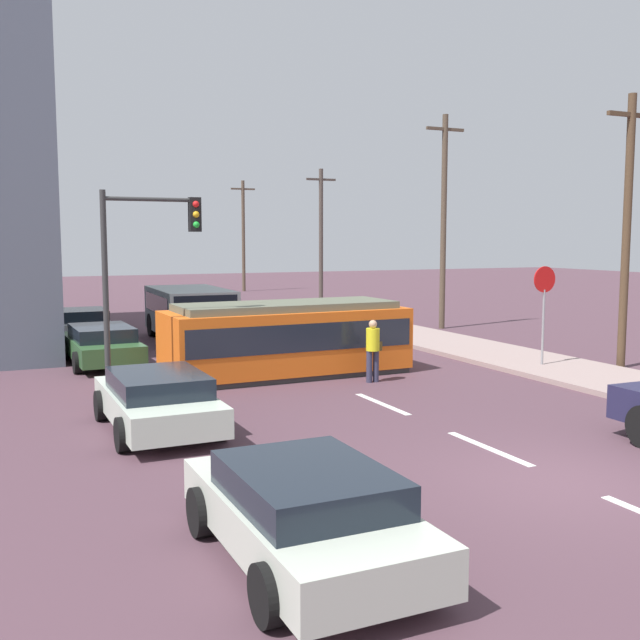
# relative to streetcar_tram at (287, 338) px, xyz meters

# --- Properties ---
(ground_plane) EXTENTS (120.00, 120.00, 0.00)m
(ground_plane) POSITION_rel_streetcar_tram_xyz_m (0.65, -0.35, -1.06)
(ground_plane) COLOR #513641
(sidewalk_curb_right) EXTENTS (3.20, 36.00, 0.14)m
(sidewalk_curb_right) POSITION_rel_streetcar_tram_xyz_m (7.45, -4.35, -0.99)
(sidewalk_curb_right) COLOR gray
(sidewalk_curb_right) RESTS_ON ground
(lane_stripe_1) EXTENTS (0.16, 2.40, 0.01)m
(lane_stripe_1) POSITION_rel_streetcar_tram_xyz_m (0.65, -8.35, -1.06)
(lane_stripe_1) COLOR silver
(lane_stripe_1) RESTS_ON ground
(lane_stripe_2) EXTENTS (0.16, 2.40, 0.01)m
(lane_stripe_2) POSITION_rel_streetcar_tram_xyz_m (0.65, -4.35, -1.06)
(lane_stripe_2) COLOR silver
(lane_stripe_2) RESTS_ON ground
(lane_stripe_3) EXTENTS (0.16, 2.40, 0.01)m
(lane_stripe_3) POSITION_rel_streetcar_tram_xyz_m (0.65, 6.00, -1.06)
(lane_stripe_3) COLOR silver
(lane_stripe_3) RESTS_ON ground
(lane_stripe_4) EXTENTS (0.16, 2.40, 0.01)m
(lane_stripe_4) POSITION_rel_streetcar_tram_xyz_m (0.65, 12.00, -1.06)
(lane_stripe_4) COLOR silver
(lane_stripe_4) RESTS_ON ground
(streetcar_tram) EXTENTS (6.82, 2.69, 2.05)m
(streetcar_tram) POSITION_rel_streetcar_tram_xyz_m (0.00, 0.00, 0.00)
(streetcar_tram) COLOR orange
(streetcar_tram) RESTS_ON ground
(city_bus) EXTENTS (2.64, 5.07, 1.95)m
(city_bus) POSITION_rel_streetcar_tram_xyz_m (-0.64, 8.26, 0.04)
(city_bus) COLOR #A9B7B5
(city_bus) RESTS_ON ground
(pedestrian_crossing) EXTENTS (0.51, 0.36, 1.67)m
(pedestrian_crossing) POSITION_rel_streetcar_tram_xyz_m (1.71, -1.92, -0.12)
(pedestrian_crossing) COLOR #33334B
(pedestrian_crossing) RESTS_ON ground
(parked_sedan_near) EXTENTS (2.05, 4.10, 1.19)m
(parked_sedan_near) POSITION_rel_streetcar_tram_xyz_m (-4.29, -11.35, -0.44)
(parked_sedan_near) COLOR beige
(parked_sedan_near) RESTS_ON ground
(parked_sedan_mid) EXTENTS (2.07, 4.29, 1.19)m
(parked_sedan_mid) POSITION_rel_streetcar_tram_xyz_m (-4.59, -4.58, -0.44)
(parked_sedan_mid) COLOR silver
(parked_sedan_mid) RESTS_ON ground
(parked_sedan_far) EXTENTS (2.12, 4.65, 1.19)m
(parked_sedan_far) POSITION_rel_streetcar_tram_xyz_m (-4.48, 3.96, -0.44)
(parked_sedan_far) COLOR #315A2F
(parked_sedan_far) RESTS_ON ground
(parked_sedan_furthest) EXTENTS (2.00, 4.02, 1.19)m
(parked_sedan_furthest) POSITION_rel_streetcar_tram_xyz_m (-4.36, 9.78, -0.44)
(parked_sedan_furthest) COLOR silver
(parked_sedan_furthest) RESTS_ON ground
(stop_sign) EXTENTS (0.76, 0.07, 2.88)m
(stop_sign) POSITION_rel_streetcar_tram_xyz_m (7.20, -2.20, 1.13)
(stop_sign) COLOR gray
(stop_sign) RESTS_ON sidewalk_curb_right
(traffic_light_mast) EXTENTS (2.40, 0.33, 4.96)m
(traffic_light_mast) POSITION_rel_streetcar_tram_xyz_m (-4.10, -1.06, 2.39)
(traffic_light_mast) COLOR #333333
(traffic_light_mast) RESTS_ON ground
(utility_pole_near) EXTENTS (1.80, 0.24, 7.94)m
(utility_pole_near) POSITION_rel_streetcar_tram_xyz_m (9.48, -3.00, 3.09)
(utility_pole_near) COLOR #4F3A27
(utility_pole_near) RESTS_ON ground
(utility_pole_mid) EXTENTS (1.80, 0.24, 8.94)m
(utility_pole_mid) POSITION_rel_streetcar_tram_xyz_m (10.05, 7.36, 3.59)
(utility_pole_mid) COLOR brown
(utility_pole_mid) RESTS_ON ground
(utility_pole_far) EXTENTS (1.80, 0.24, 7.76)m
(utility_pole_far) POSITION_rel_streetcar_tram_xyz_m (9.99, 19.75, 3.00)
(utility_pole_far) COLOR #4B413A
(utility_pole_far) RESTS_ON ground
(utility_pole_distant) EXTENTS (1.80, 0.24, 7.98)m
(utility_pole_distant) POSITION_rel_streetcar_tram_xyz_m (9.53, 32.39, 3.11)
(utility_pole_distant) COLOR brown
(utility_pole_distant) RESTS_ON ground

